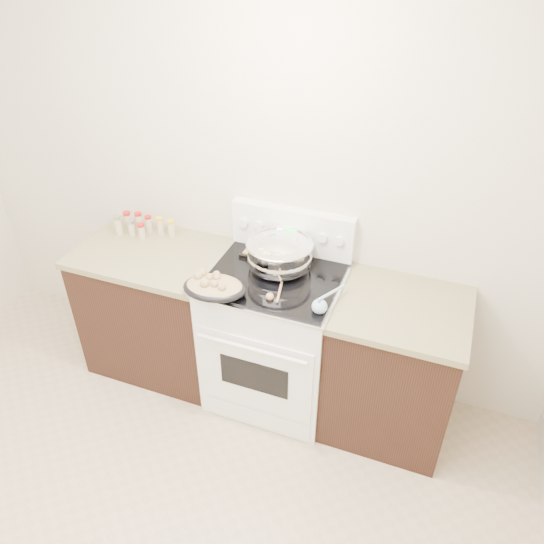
% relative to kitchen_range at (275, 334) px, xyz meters
% --- Properties ---
extents(room_shell, '(4.10, 3.60, 2.75)m').
position_rel_kitchen_range_xyz_m(room_shell, '(-0.35, -1.42, 1.21)').
color(room_shell, beige).
rests_on(room_shell, ground).
extents(counter_left, '(0.93, 0.67, 0.92)m').
position_rel_kitchen_range_xyz_m(counter_left, '(-0.83, 0.01, -0.03)').
color(counter_left, black).
rests_on(counter_left, ground).
extents(counter_right, '(0.73, 0.67, 0.92)m').
position_rel_kitchen_range_xyz_m(counter_right, '(0.73, 0.01, -0.03)').
color(counter_right, black).
rests_on(counter_right, ground).
extents(kitchen_range, '(0.78, 0.73, 1.22)m').
position_rel_kitchen_range_xyz_m(kitchen_range, '(0.00, 0.00, 0.00)').
color(kitchen_range, white).
rests_on(kitchen_range, ground).
extents(mixing_bowl, '(0.49, 0.49, 0.23)m').
position_rel_kitchen_range_xyz_m(mixing_bowl, '(-0.00, 0.07, 0.54)').
color(mixing_bowl, silver).
rests_on(mixing_bowl, kitchen_range).
extents(roasting_pan, '(0.39, 0.30, 0.12)m').
position_rel_kitchen_range_xyz_m(roasting_pan, '(-0.25, -0.28, 0.50)').
color(roasting_pan, black).
rests_on(roasting_pan, kitchen_range).
extents(baking_sheet, '(0.38, 0.27, 0.06)m').
position_rel_kitchen_range_xyz_m(baking_sheet, '(-0.08, 0.22, 0.47)').
color(baking_sheet, black).
rests_on(baking_sheet, kitchen_range).
extents(wooden_spoon, '(0.08, 0.27, 0.04)m').
position_rel_kitchen_range_xyz_m(wooden_spoon, '(0.06, -0.17, 0.46)').
color(wooden_spoon, tan).
rests_on(wooden_spoon, kitchen_range).
extents(blue_ladle, '(0.12, 0.27, 0.10)m').
position_rel_kitchen_range_xyz_m(blue_ladle, '(0.33, -0.22, 0.49)').
color(blue_ladle, '#9BC6E7').
rests_on(blue_ladle, kitchen_range).
extents(spice_jars, '(0.38, 0.16, 0.13)m').
position_rel_kitchen_range_xyz_m(spice_jars, '(-1.00, 0.17, 0.49)').
color(spice_jars, '#BFB28C').
rests_on(spice_jars, counter_left).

